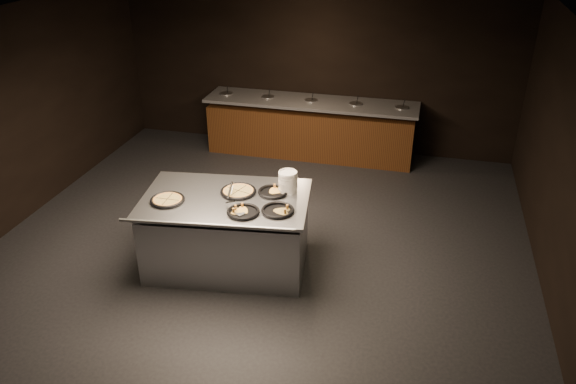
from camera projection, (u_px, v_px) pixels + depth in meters
name	position (u px, v px, depth m)	size (l,w,h in m)	color
room	(247.00, 160.00, 6.43)	(7.02, 8.02, 2.92)	black
salad_bar	(310.00, 132.00, 9.96)	(3.70, 0.83, 1.18)	#4E2D12
serving_counter	(227.00, 233.00, 6.90)	(2.13, 1.52, 0.95)	silver
plate_stack	(288.00, 182.00, 6.76)	(0.23, 0.23, 0.26)	silver
pan_veggie_whole	(167.00, 200.00, 6.59)	(0.41, 0.41, 0.04)	black
pan_cheese_whole	(238.00, 191.00, 6.78)	(0.44, 0.44, 0.04)	black
pan_cheese_slices_a	(273.00, 192.00, 6.77)	(0.37, 0.37, 0.04)	black
pan_cheese_slices_b	(243.00, 212.00, 6.34)	(0.38, 0.38, 0.04)	black
pan_veggie_slices	(278.00, 210.00, 6.37)	(0.38, 0.38, 0.04)	black
server_left	(231.00, 190.00, 6.68)	(0.11, 0.34, 0.16)	silver
server_right	(233.00, 205.00, 6.35)	(0.29, 0.22, 0.16)	silver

